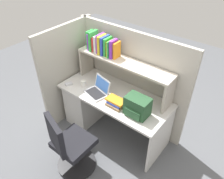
# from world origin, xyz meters

# --- Properties ---
(ground_plane) EXTENTS (8.00, 8.00, 0.00)m
(ground_plane) POSITION_xyz_m (0.00, 0.00, 0.00)
(ground_plane) COLOR #595B60
(desk) EXTENTS (1.60, 0.70, 0.73)m
(desk) POSITION_xyz_m (-0.39, 0.00, 0.40)
(desk) COLOR silver
(desk) RESTS_ON ground_plane
(cubicle_partition_rear) EXTENTS (1.84, 0.05, 1.55)m
(cubicle_partition_rear) POSITION_xyz_m (0.00, 0.38, 0.78)
(cubicle_partition_rear) COLOR #B2ADA0
(cubicle_partition_rear) RESTS_ON ground_plane
(cubicle_partition_left) EXTENTS (0.05, 1.06, 1.55)m
(cubicle_partition_left) POSITION_xyz_m (-0.85, -0.05, 0.78)
(cubicle_partition_left) COLOR #B2ADA0
(cubicle_partition_left) RESTS_ON ground_plane
(overhead_hutch) EXTENTS (1.44, 0.28, 0.45)m
(overhead_hutch) POSITION_xyz_m (0.00, 0.20, 1.08)
(overhead_hutch) COLOR #B3A99C
(overhead_hutch) RESTS_ON desk
(reference_books_on_shelf) EXTENTS (0.51, 0.18, 0.28)m
(reference_books_on_shelf) POSITION_xyz_m (-0.37, 0.20, 1.31)
(reference_books_on_shelf) COLOR green
(reference_books_on_shelf) RESTS_ON overhead_hutch
(laptop) EXTENTS (0.36, 0.32, 0.22)m
(laptop) POSITION_xyz_m (-0.20, -0.11, 0.78)
(laptop) COLOR #B7BABF
(laptop) RESTS_ON desk
(backpack) EXTENTS (0.30, 0.22, 0.25)m
(backpack) POSITION_xyz_m (0.46, -0.13, 0.85)
(backpack) COLOR #264C2D
(backpack) RESTS_ON desk
(computer_mouse) EXTENTS (0.10, 0.12, 0.03)m
(computer_mouse) POSITION_xyz_m (-0.67, -0.23, 0.75)
(computer_mouse) COLOR silver
(computer_mouse) RESTS_ON desk
(paper_cup) EXTENTS (0.08, 0.08, 0.09)m
(paper_cup) POSITION_xyz_m (-0.48, -0.12, 0.78)
(paper_cup) COLOR white
(paper_cup) RESTS_ON desk
(desk_book_stack) EXTENTS (0.26, 0.18, 0.09)m
(desk_book_stack) POSITION_xyz_m (0.15, -0.16, 0.77)
(desk_book_stack) COLOR olive
(desk_book_stack) RESTS_ON desk
(office_chair) EXTENTS (0.52, 0.54, 0.93)m
(office_chair) POSITION_xyz_m (-0.03, -0.85, 0.39)
(office_chair) COLOR black
(office_chair) RESTS_ON ground_plane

